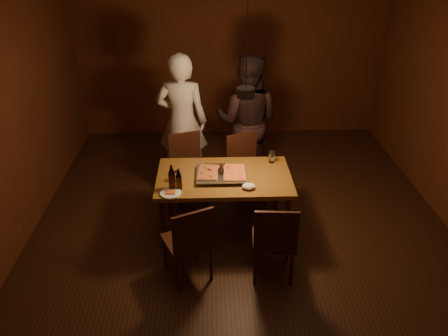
{
  "coord_description": "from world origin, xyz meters",
  "views": [
    {
      "loc": [
        -0.36,
        -4.14,
        3.17
      ],
      "look_at": [
        -0.21,
        0.09,
        0.85
      ],
      "focal_mm": 35.0,
      "sensor_mm": 36.0,
      "label": 1
    }
  ],
  "objects_px": {
    "chair_near_left": "(190,238)",
    "pizza_tray": "(221,175)",
    "diner_white": "(182,122)",
    "dining_table": "(224,182)",
    "beer_bottle_a": "(172,177)",
    "plate_slice": "(171,193)",
    "beer_bottle_b": "(179,179)",
    "diner_dark": "(247,121)",
    "chair_far_left": "(187,161)",
    "pendant_lamp": "(246,92)",
    "chair_far_right": "(245,162)",
    "chair_near_right": "(275,236)"
  },
  "relations": [
    {
      "from": "beer_bottle_b",
      "to": "chair_near_left",
      "type": "bearing_deg",
      "value": -77.95
    },
    {
      "from": "pendant_lamp",
      "to": "chair_near_left",
      "type": "bearing_deg",
      "value": -128.19
    },
    {
      "from": "beer_bottle_b",
      "to": "diner_dark",
      "type": "xyz_separation_m",
      "value": [
        0.84,
        1.47,
        0.03
      ]
    },
    {
      "from": "plate_slice",
      "to": "chair_near_left",
      "type": "bearing_deg",
      "value": -66.23
    },
    {
      "from": "beer_bottle_a",
      "to": "plate_slice",
      "type": "bearing_deg",
      "value": -96.21
    },
    {
      "from": "chair_far_left",
      "to": "beer_bottle_a",
      "type": "xyz_separation_m",
      "value": [
        -0.11,
        -1.02,
        0.35
      ]
    },
    {
      "from": "chair_near_left",
      "to": "chair_near_right",
      "type": "height_order",
      "value": "same"
    },
    {
      "from": "beer_bottle_b",
      "to": "chair_near_right",
      "type": "bearing_deg",
      "value": -30.83
    },
    {
      "from": "plate_slice",
      "to": "pizza_tray",
      "type": "bearing_deg",
      "value": 32.58
    },
    {
      "from": "dining_table",
      "to": "chair_far_left",
      "type": "xyz_separation_m",
      "value": [
        -0.45,
        0.77,
        -0.14
      ]
    },
    {
      "from": "pizza_tray",
      "to": "pendant_lamp",
      "type": "distance_m",
      "value": 1.02
    },
    {
      "from": "dining_table",
      "to": "chair_far_right",
      "type": "relative_size",
      "value": 2.77
    },
    {
      "from": "diner_white",
      "to": "chair_far_right",
      "type": "bearing_deg",
      "value": 156.04
    },
    {
      "from": "dining_table",
      "to": "chair_far_right",
      "type": "xyz_separation_m",
      "value": [
        0.29,
        0.73,
        -0.14
      ]
    },
    {
      "from": "diner_white",
      "to": "dining_table",
      "type": "bearing_deg",
      "value": 119.14
    },
    {
      "from": "chair_near_left",
      "to": "diner_dark",
      "type": "bearing_deg",
      "value": 46.21
    },
    {
      "from": "pizza_tray",
      "to": "plate_slice",
      "type": "bearing_deg",
      "value": -148.87
    },
    {
      "from": "beer_bottle_a",
      "to": "plate_slice",
      "type": "relative_size",
      "value": 1.26
    },
    {
      "from": "chair_near_left",
      "to": "beer_bottle_b",
      "type": "relative_size",
      "value": 2.3
    },
    {
      "from": "chair_near_left",
      "to": "pizza_tray",
      "type": "relative_size",
      "value": 1.01
    },
    {
      "from": "chair_near_right",
      "to": "diner_dark",
      "type": "distance_m",
      "value": 2.08
    },
    {
      "from": "chair_far_right",
      "to": "pizza_tray",
      "type": "xyz_separation_m",
      "value": [
        -0.32,
        -0.74,
        0.24
      ]
    },
    {
      "from": "chair_far_right",
      "to": "plate_slice",
      "type": "xyz_separation_m",
      "value": [
        -0.86,
        -1.09,
        0.22
      ]
    },
    {
      "from": "dining_table",
      "to": "plate_slice",
      "type": "relative_size",
      "value": 6.77
    },
    {
      "from": "chair_far_right",
      "to": "diner_white",
      "type": "xyz_separation_m",
      "value": [
        -0.81,
        0.46,
        0.38
      ]
    },
    {
      "from": "dining_table",
      "to": "beer_bottle_a",
      "type": "bearing_deg",
      "value": -155.56
    },
    {
      "from": "beer_bottle_b",
      "to": "dining_table",
      "type": "bearing_deg",
      "value": 28.66
    },
    {
      "from": "dining_table",
      "to": "chair_near_right",
      "type": "xyz_separation_m",
      "value": [
        0.47,
        -0.83,
        -0.14
      ]
    },
    {
      "from": "chair_far_right",
      "to": "beer_bottle_a",
      "type": "height_order",
      "value": "beer_bottle_a"
    },
    {
      "from": "chair_far_left",
      "to": "pendant_lamp",
      "type": "distance_m",
      "value": 1.64
    },
    {
      "from": "diner_white",
      "to": "diner_dark",
      "type": "bearing_deg",
      "value": -172.8
    },
    {
      "from": "chair_far_right",
      "to": "pendant_lamp",
      "type": "xyz_separation_m",
      "value": [
        -0.08,
        -0.82,
        1.22
      ]
    },
    {
      "from": "chair_near_right",
      "to": "pizza_tray",
      "type": "bearing_deg",
      "value": 125.08
    },
    {
      "from": "chair_near_right",
      "to": "plate_slice",
      "type": "height_order",
      "value": "chair_near_right"
    },
    {
      "from": "chair_far_right",
      "to": "beer_bottle_b",
      "type": "xyz_separation_m",
      "value": [
        -0.78,
        -0.99,
        0.33
      ]
    },
    {
      "from": "dining_table",
      "to": "chair_far_left",
      "type": "height_order",
      "value": "chair_far_left"
    },
    {
      "from": "plate_slice",
      "to": "chair_far_left",
      "type": "bearing_deg",
      "value": 84.04
    },
    {
      "from": "pizza_tray",
      "to": "beer_bottle_b",
      "type": "relative_size",
      "value": 2.27
    },
    {
      "from": "diner_dark",
      "to": "chair_far_left",
      "type": "bearing_deg",
      "value": 44.77
    },
    {
      "from": "pizza_tray",
      "to": "beer_bottle_a",
      "type": "relative_size",
      "value": 1.97
    },
    {
      "from": "beer_bottle_a",
      "to": "diner_white",
      "type": "xyz_separation_m",
      "value": [
        0.04,
        1.44,
        0.03
      ]
    },
    {
      "from": "chair_near_right",
      "to": "diner_white",
      "type": "relative_size",
      "value": 0.26
    },
    {
      "from": "chair_far_left",
      "to": "chair_near_left",
      "type": "distance_m",
      "value": 1.6
    },
    {
      "from": "diner_dark",
      "to": "chair_far_right",
      "type": "bearing_deg",
      "value": 98.83
    },
    {
      "from": "chair_far_left",
      "to": "beer_bottle_b",
      "type": "distance_m",
      "value": 1.09
    },
    {
      "from": "chair_near_left",
      "to": "pendant_lamp",
      "type": "relative_size",
      "value": 0.51
    },
    {
      "from": "diner_dark",
      "to": "pendant_lamp",
      "type": "bearing_deg",
      "value": 99.88
    },
    {
      "from": "beer_bottle_a",
      "to": "diner_dark",
      "type": "distance_m",
      "value": 1.72
    },
    {
      "from": "chair_near_right",
      "to": "beer_bottle_a",
      "type": "distance_m",
      "value": 1.23
    },
    {
      "from": "chair_near_left",
      "to": "beer_bottle_a",
      "type": "xyz_separation_m",
      "value": [
        -0.19,
        0.57,
        0.35
      ]
    }
  ]
}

